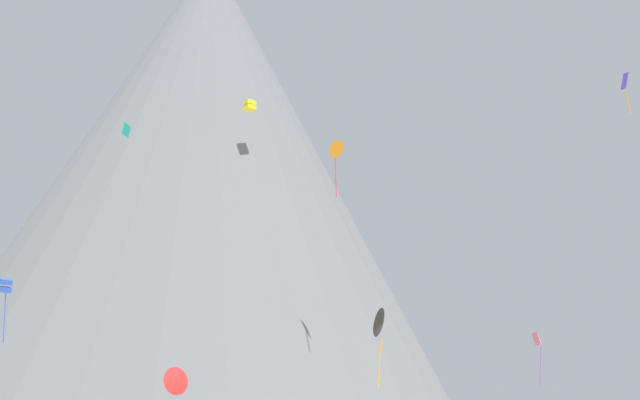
# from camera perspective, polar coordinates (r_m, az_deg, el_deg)

# --- Properties ---
(rock_massif) EXTENTS (67.89, 67.89, 67.99)m
(rock_massif) POSITION_cam_1_polar(r_m,az_deg,el_deg) (100.55, -9.05, -0.65)
(rock_massif) COLOR slate
(rock_massif) RESTS_ON ground_plane
(kite_indigo_high) EXTENTS (0.58, 0.77, 3.87)m
(kite_indigo_high) POSITION_cam_1_polar(r_m,az_deg,el_deg) (74.06, 21.57, 7.87)
(kite_indigo_high) COLOR #5138B2
(kite_white_mid) EXTENTS (1.33, 0.86, 1.27)m
(kite_white_mid) POSITION_cam_1_polar(r_m,az_deg,el_deg) (83.75, -7.92, -0.95)
(kite_white_mid) COLOR white
(kite_blue_mid) EXTENTS (1.32, 1.33, 5.17)m
(kite_blue_mid) POSITION_cam_1_polar(r_m,az_deg,el_deg) (66.86, -22.21, -5.94)
(kite_blue_mid) COLOR blue
(kite_yellow_high) EXTENTS (1.49, 1.48, 1.07)m
(kite_yellow_high) POSITION_cam_1_polar(r_m,az_deg,el_deg) (85.10, -5.20, 6.93)
(kite_yellow_high) COLOR yellow
(kite_orange_high) EXTENTS (1.35, 1.34, 5.40)m
(kite_orange_high) POSITION_cam_1_polar(r_m,az_deg,el_deg) (69.97, 1.27, 3.67)
(kite_orange_high) COLOR orange
(kite_teal_mid) EXTENTS (0.42, 0.80, 0.72)m
(kite_teal_mid) POSITION_cam_1_polar(r_m,az_deg,el_deg) (47.60, -14.10, 5.03)
(kite_teal_mid) COLOR teal
(kite_red_low) EXTENTS (2.00, 1.74, 6.55)m
(kite_red_low) POSITION_cam_1_polar(r_m,az_deg,el_deg) (59.87, -10.52, -13.04)
(kite_red_low) COLOR red
(kite_black_low) EXTENTS (1.90, 2.62, 6.47)m
(kite_black_low) POSITION_cam_1_polar(r_m,az_deg,el_deg) (64.53, 4.48, -9.04)
(kite_black_low) COLOR black
(kite_rainbow_low) EXTENTS (0.71, 0.99, 5.59)m
(kite_rainbow_low) POSITION_cam_1_polar(r_m,az_deg,el_deg) (85.56, 15.74, -10.31)
(kite_rainbow_low) COLOR #E5668C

